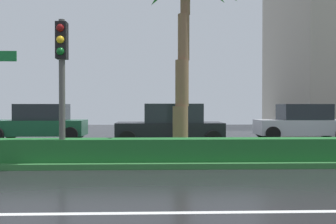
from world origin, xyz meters
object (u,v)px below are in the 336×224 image
car_in_traffic_third (171,126)px  traffic_signal_median_right (62,64)px  car_in_traffic_second (40,123)px  car_in_traffic_fourth (302,122)px

car_in_traffic_third → traffic_signal_median_right: bearing=61.1°
car_in_traffic_second → traffic_signal_median_right: bearing=109.6°
traffic_signal_median_right → car_in_traffic_second: traffic_signal_median_right is taller
car_in_traffic_fourth → car_in_traffic_second: bearing=0.3°
car_in_traffic_second → car_in_traffic_third: same height
traffic_signal_median_right → car_in_traffic_third: 6.65m
traffic_signal_median_right → car_in_traffic_fourth: bearing=41.4°
car_in_traffic_fourth → car_in_traffic_third: bearing=23.8°
traffic_signal_median_right → car_in_traffic_third: bearing=61.1°
car_in_traffic_second → car_in_traffic_fourth: size_ratio=1.00×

